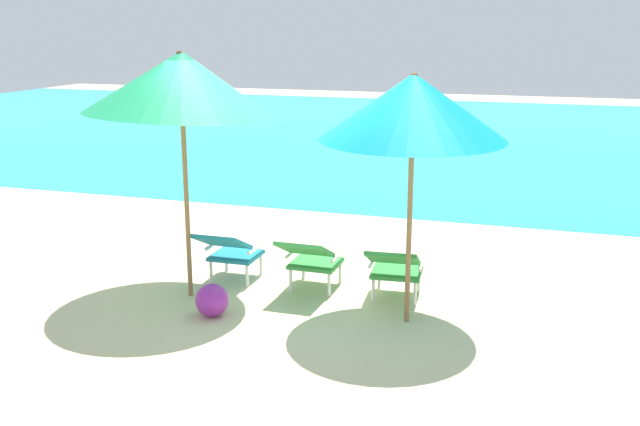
{
  "coord_description": "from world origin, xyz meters",
  "views": [
    {
      "loc": [
        2.48,
        -7.4,
        2.85
      ],
      "look_at": [
        0.0,
        0.38,
        0.75
      ],
      "focal_mm": 41.35,
      "sensor_mm": 36.0,
      "label": 1
    }
  ],
  "objects_px": {
    "lounge_chair_right": "(395,266)",
    "beach_umbrella_left": "(181,84)",
    "lounge_chair_center": "(311,257)",
    "beach_ball": "(212,300)",
    "lounge_chair_left": "(229,249)",
    "beach_umbrella_right": "(413,107)"
  },
  "relations": [
    {
      "from": "lounge_chair_right",
      "to": "beach_umbrella_left",
      "type": "relative_size",
      "value": 0.33
    },
    {
      "from": "lounge_chair_center",
      "to": "beach_umbrella_left",
      "type": "distance_m",
      "value": 2.27
    },
    {
      "from": "lounge_chair_right",
      "to": "beach_ball",
      "type": "xyz_separation_m",
      "value": [
        -1.67,
        -0.92,
        -0.24
      ]
    },
    {
      "from": "lounge_chair_center",
      "to": "beach_umbrella_left",
      "type": "bearing_deg",
      "value": -158.73
    },
    {
      "from": "lounge_chair_left",
      "to": "beach_ball",
      "type": "relative_size",
      "value": 2.62
    },
    {
      "from": "beach_umbrella_left",
      "to": "lounge_chair_center",
      "type": "bearing_deg",
      "value": 21.27
    },
    {
      "from": "lounge_chair_right",
      "to": "beach_umbrella_left",
      "type": "distance_m",
      "value": 2.88
    },
    {
      "from": "lounge_chair_center",
      "to": "beach_umbrella_left",
      "type": "height_order",
      "value": "beach_umbrella_left"
    },
    {
      "from": "lounge_chair_right",
      "to": "lounge_chair_center",
      "type": "bearing_deg",
      "value": 178.98
    },
    {
      "from": "beach_umbrella_right",
      "to": "beach_ball",
      "type": "distance_m",
      "value": 2.75
    },
    {
      "from": "lounge_chair_center",
      "to": "beach_umbrella_right",
      "type": "xyz_separation_m",
      "value": [
        1.16,
        -0.48,
        1.71
      ]
    },
    {
      "from": "lounge_chair_center",
      "to": "beach_ball",
      "type": "distance_m",
      "value": 1.21
    },
    {
      "from": "lounge_chair_left",
      "to": "lounge_chair_right",
      "type": "xyz_separation_m",
      "value": [
        1.89,
        -0.01,
        0.0
      ]
    },
    {
      "from": "lounge_chair_left",
      "to": "beach_umbrella_left",
      "type": "xyz_separation_m",
      "value": [
        -0.26,
        -0.47,
        1.86
      ]
    },
    {
      "from": "beach_umbrella_left",
      "to": "beach_umbrella_right",
      "type": "distance_m",
      "value": 2.38
    },
    {
      "from": "lounge_chair_center",
      "to": "beach_ball",
      "type": "relative_size",
      "value": 2.62
    },
    {
      "from": "beach_umbrella_right",
      "to": "lounge_chair_center",
      "type": "bearing_deg",
      "value": 157.38
    },
    {
      "from": "lounge_chair_left",
      "to": "lounge_chair_center",
      "type": "distance_m",
      "value": 0.96
    },
    {
      "from": "lounge_chair_center",
      "to": "beach_ball",
      "type": "bearing_deg",
      "value": -128.07
    },
    {
      "from": "lounge_chair_left",
      "to": "beach_ball",
      "type": "xyz_separation_m",
      "value": [
        0.22,
        -0.93,
        -0.24
      ]
    },
    {
      "from": "lounge_chair_center",
      "to": "lounge_chair_right",
      "type": "distance_m",
      "value": 0.93
    },
    {
      "from": "lounge_chair_right",
      "to": "beach_ball",
      "type": "relative_size",
      "value": 2.73
    }
  ]
}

